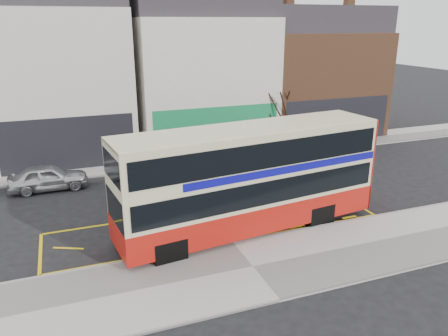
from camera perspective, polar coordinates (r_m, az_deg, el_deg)
name	(u,v)px	position (r m, az deg, el deg)	size (l,w,h in m)	color
ground	(229,241)	(17.56, 0.65, -9.47)	(120.00, 120.00, 0.00)	black
pavement	(253,268)	(15.69, 3.78, -12.91)	(40.00, 4.00, 0.15)	#A8A49F
kerb	(232,243)	(17.22, 1.11, -9.80)	(40.00, 0.15, 0.15)	gray
far_pavement	(165,160)	(27.31, -7.73, 0.98)	(50.00, 3.00, 0.15)	#A8A49F
road_markings	(216,224)	(18.90, -1.12, -7.32)	(14.00, 3.40, 0.01)	#E0BC0B
terrace_left	(60,71)	(29.57, -20.68, 11.73)	(8.00, 8.01, 11.80)	beige
terrace_green_shop	(198,70)	(30.97, -3.41, 12.66)	(9.00, 8.01, 11.30)	silver
terrace_right	(311,72)	(34.76, 11.25, 12.17)	(9.00, 8.01, 10.30)	brown
double_decker_bus	(250,178)	(17.58, 3.46, -1.27)	(11.17, 3.77, 4.38)	beige
bus_stop_post	(125,212)	(15.45, -12.80, -5.58)	(0.80, 0.16, 3.21)	black
car_silver	(48,177)	(24.16, -21.96, -1.15)	(1.56, 3.87, 1.32)	#B7B7BC
car_grey	(172,157)	(25.84, -6.84, 1.38)	(1.42, 4.06, 1.34)	#474950
car_white	(282,145)	(28.62, 7.65, 2.93)	(1.72, 4.23, 1.23)	white
street_tree_right	(277,98)	(29.40, 6.94, 9.08)	(2.36, 2.36, 5.09)	#301C15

